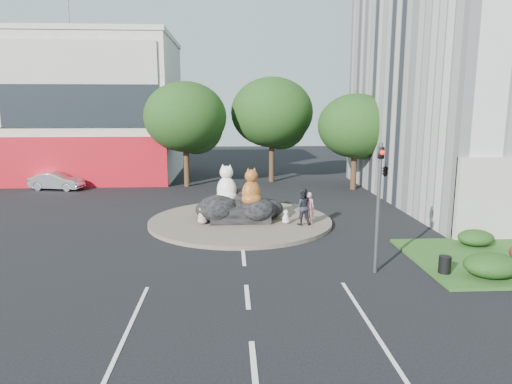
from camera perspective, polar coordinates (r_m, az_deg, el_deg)
ground at (r=15.72m, az=-1.09°, el=-12.95°), size 120.00×120.00×0.00m
roundabout_island at (r=25.18m, az=-1.97°, el=-3.64°), size 10.00×10.00×0.20m
rock_plinth at (r=25.05m, az=-1.98°, el=-2.42°), size 3.20×2.60×0.90m
shophouse_block at (r=45.79m, az=-26.08°, el=9.39°), size 25.20×12.30×17.40m
tree_left at (r=36.65m, az=-8.70°, el=8.84°), size 6.46×6.46×8.27m
tree_mid at (r=38.65m, az=2.10°, el=9.49°), size 6.84×6.84×8.76m
tree_right at (r=35.82m, az=12.39°, el=7.69°), size 5.70×5.70×7.30m
hedge_near_green at (r=19.00m, az=27.34°, el=-8.13°), size 2.00×1.60×0.90m
hedge_back_green at (r=22.90m, az=25.78°, el=-5.17°), size 1.60×1.28×0.72m
traffic_light at (r=17.55m, az=15.48°, el=1.48°), size 0.44×1.24×5.00m
street_lamp at (r=26.14m, az=27.58°, el=5.60°), size 2.34×0.22×8.06m
cat_white at (r=24.99m, az=-3.70°, el=1.08°), size 1.63×1.55×2.14m
cat_tabby at (r=24.26m, az=-0.59°, el=0.69°), size 1.59×1.54×2.03m
kitten_calico at (r=24.25m, az=-6.71°, el=-2.81°), size 0.75×0.72×0.99m
kitten_white at (r=24.20m, az=3.74°, el=-3.06°), size 0.61×0.61×0.77m
pedestrian_pink at (r=24.10m, az=6.59°, el=-2.01°), size 0.64×0.43×1.72m
pedestrian_dark at (r=23.90m, az=5.80°, el=-1.82°), size 0.96×0.76×1.94m
parked_car at (r=38.25m, az=-23.62°, el=1.24°), size 4.25×2.20×1.33m
litter_bin at (r=18.76m, az=22.52°, el=-8.37°), size 0.57×0.57×0.65m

